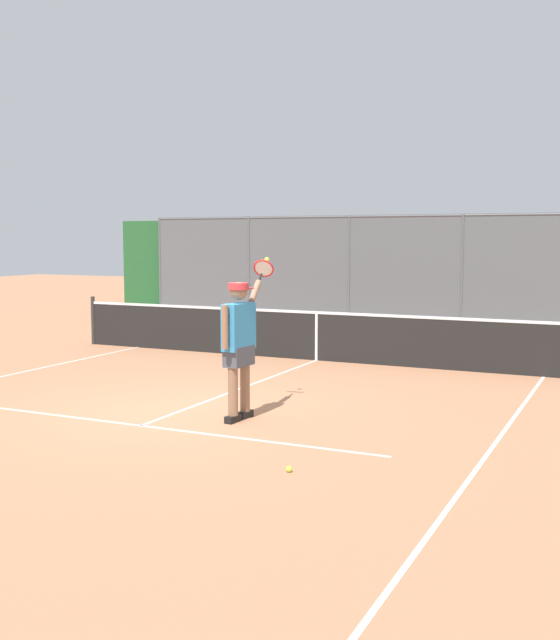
% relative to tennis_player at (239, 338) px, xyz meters
% --- Properties ---
extents(ground_plane, '(60.00, 60.00, 0.00)m').
position_rel_tennis_player_xyz_m(ground_plane, '(0.97, -0.06, -1.08)').
color(ground_plane, '#B27551').
extents(court_line_markings, '(8.49, 10.60, 0.01)m').
position_rel_tennis_player_xyz_m(court_line_markings, '(0.97, 1.12, -1.08)').
color(court_line_markings, white).
rests_on(court_line_markings, ground).
extents(fence_backdrop, '(18.21, 1.37, 2.98)m').
position_rel_tennis_player_xyz_m(fence_backdrop, '(0.97, -11.54, 0.35)').
color(fence_backdrop, '#565B60').
rests_on(fence_backdrop, ground).
extents(tennis_net, '(10.91, 0.09, 1.07)m').
position_rel_tennis_player_xyz_m(tennis_net, '(0.97, -4.98, -0.59)').
color(tennis_net, '#2D2D2D').
rests_on(tennis_net, ground).
extents(tennis_player, '(0.40, 1.48, 2.10)m').
position_rel_tennis_player_xyz_m(tennis_player, '(0.00, 0.00, 0.00)').
color(tennis_player, black).
rests_on(tennis_player, ground).
extents(tennis_ball_near_net, '(0.07, 0.07, 0.07)m').
position_rel_tennis_player_xyz_m(tennis_ball_near_net, '(-1.53, 1.80, -1.05)').
color(tennis_ball_near_net, '#D6E042').
rests_on(tennis_ball_near_net, ground).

